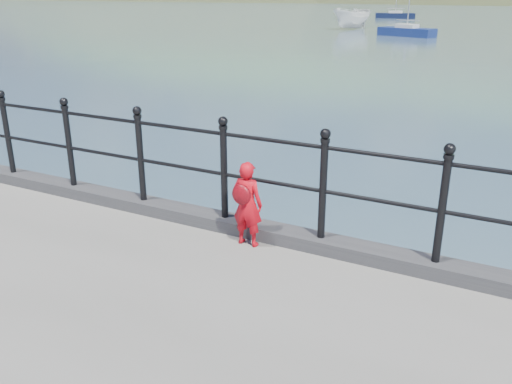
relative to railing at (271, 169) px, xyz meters
The scene contains 7 objects.
ground 1.83m from the railing, 90.00° to the left, with size 600.00×600.00×0.00m, color #2D4251.
kerb 0.75m from the railing, 140.53° to the right, with size 60.00×0.30×0.15m, color #28282B.
railing is the anchor object (origin of this frame).
child 0.45m from the railing, 122.10° to the right, with size 0.35×0.30×0.96m.
launch_white 51.29m from the railing, 107.18° to the left, with size 2.02×5.36×2.07m, color white.
sailboat_left 75.95m from the railing, 103.01° to the left, with size 5.58×2.94×7.69m.
sailboat_port 43.66m from the railing, 100.98° to the left, with size 5.07×3.01×7.18m.
Camera 1 is at (2.44, -5.17, 3.64)m, focal length 38.00 mm.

